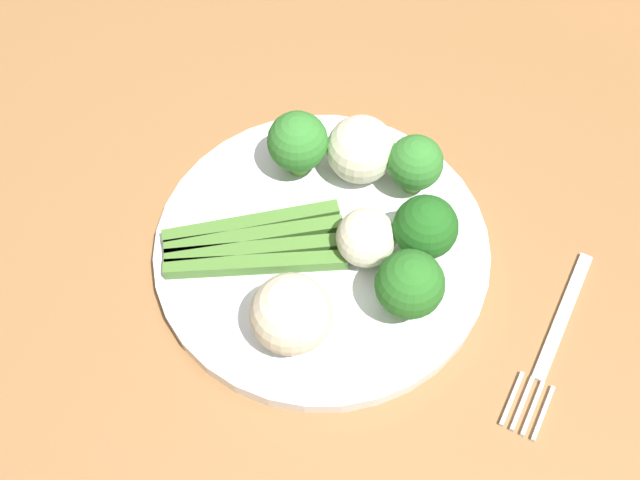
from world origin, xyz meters
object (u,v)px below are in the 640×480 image
dining_table (344,269)px  broccoli_back (298,142)px  plate (320,248)px  broccoli_front (425,228)px  asparagus_bundle (255,244)px  cauliflower_near_center (361,150)px  fork (552,342)px  broccoli_outer_edge (410,285)px  broccoli_front_left (415,163)px  cauliflower_edge (366,238)px  cauliflower_mid (291,314)px

dining_table → broccoli_back: bearing=-13.2°
plate → broccoli_front: bearing=-157.6°
asparagus_bundle → cauliflower_near_center: (-0.04, -0.11, 0.02)m
broccoli_back → fork: size_ratio=0.37×
broccoli_outer_edge → broccoli_front: size_ratio=1.03×
broccoli_front_left → cauliflower_edge: size_ratio=1.19×
broccoli_front_left → broccoli_outer_edge: 0.11m
plate → broccoli_front_left: bearing=-116.1°
cauliflower_mid → broccoli_front_left: bearing=-98.4°
broccoli_outer_edge → broccoli_front_left: bearing=-68.2°
dining_table → broccoli_front_left: broccoli_front_left is taller
cauliflower_edge → broccoli_front_left: bearing=-94.6°
broccoli_front_left → fork: size_ratio=0.34×
broccoli_front → cauliflower_edge: bearing=29.7°
dining_table → cauliflower_near_center: cauliflower_near_center is taller
fork → broccoli_back: bearing=-100.7°
dining_table → cauliflower_mid: bearing=97.4°
asparagus_bundle → broccoli_back: size_ratio=2.35×
broccoli_front_left → cauliflower_near_center: (0.05, 0.01, -0.00)m
broccoli_outer_edge → cauliflower_near_center: size_ratio=1.11×
broccoli_outer_edge → asparagus_bundle: bearing=3.7°
broccoli_back → fork: (-0.25, 0.05, -0.05)m
cauliflower_mid → broccoli_front: bearing=-117.5°
cauliflower_near_center → broccoli_outer_edge: bearing=131.5°
broccoli_front → cauliflower_near_center: broccoli_front is taller
plate → broccoli_back: bearing=-48.5°
plate → cauliflower_edge: size_ratio=5.76×
cauliflower_mid → cauliflower_edge: (-0.02, -0.09, -0.01)m
cauliflower_near_center → fork: cauliflower_near_center is taller
dining_table → cauliflower_near_center: 0.15m
plate → fork: (-0.19, -0.01, -0.01)m
broccoli_front → asparagus_bundle: bearing=26.4°
broccoli_back → broccoli_front: same height
broccoli_front → plate: bearing=22.4°
broccoli_front_left → broccoli_front: 0.06m
broccoli_front_left → broccoli_outer_edge: bearing=111.8°
broccoli_front_left → broccoli_front: bearing=120.7°
broccoli_front_left → cauliflower_near_center: cauliflower_near_center is taller
dining_table → plate: size_ratio=5.20×
plate → asparagus_bundle: (0.04, 0.03, 0.01)m
cauliflower_near_center → asparagus_bundle: bearing=69.8°
plate → broccoli_front_left: (-0.04, -0.09, 0.04)m
cauliflower_edge → fork: bearing=-178.8°
plate → broccoli_outer_edge: broccoli_outer_edge is taller
broccoli_front_left → dining_table: bearing=45.1°
plate → cauliflower_near_center: (0.00, -0.08, 0.04)m
cauliflower_mid → fork: 0.20m
broccoli_front_left → cauliflower_mid: bearing=81.6°
broccoli_front → cauliflower_mid: 0.12m
broccoli_outer_edge → fork: bearing=-163.9°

